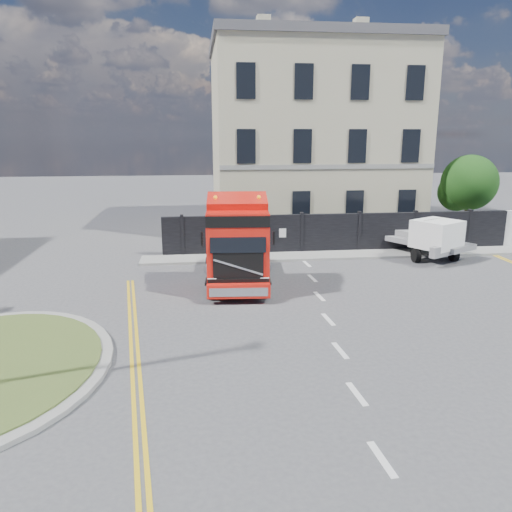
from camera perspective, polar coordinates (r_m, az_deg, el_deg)
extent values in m
plane|color=#424244|center=(16.58, -2.10, -7.21)|extent=(120.00, 120.00, 0.00)
cube|color=black|center=(25.95, 9.55, 2.61)|extent=(18.00, 0.25, 2.00)
cube|color=silver|center=(29.47, 25.65, 2.76)|extent=(2.60, 0.12, 2.00)
cube|color=#B5AE90|center=(32.74, 6.15, 12.92)|extent=(12.00, 10.00, 11.00)
cube|color=#4B4B50|center=(33.17, 6.43, 22.90)|extent=(12.30, 10.30, 0.50)
cube|color=#B5AE90|center=(32.78, 0.85, 24.42)|extent=(0.80, 0.80, 1.60)
cube|color=#B5AE90|center=(34.08, 11.84, 23.74)|extent=(0.80, 0.80, 1.60)
cylinder|color=#382619|center=(31.97, 22.87, 4.16)|extent=(0.24, 0.24, 2.40)
sphere|color=black|center=(31.74, 23.20, 7.72)|extent=(3.20, 3.20, 3.20)
sphere|color=black|center=(31.90, 21.96, 6.77)|extent=(2.20, 2.20, 2.20)
cube|color=gray|center=(25.31, 10.03, 0.13)|extent=(20.00, 1.60, 0.12)
cube|color=black|center=(20.68, -2.14, -0.97)|extent=(2.60, 5.84, 0.41)
cube|color=red|center=(18.84, -2.11, 1.54)|extent=(2.42, 2.50, 2.53)
cube|color=red|center=(19.59, -2.18, 5.10)|extent=(2.31, 0.97, 1.27)
cube|color=black|center=(17.64, -2.07, 1.89)|extent=(1.99, 0.19, 0.95)
cube|color=red|center=(17.82, -2.00, -4.00)|extent=(2.28, 0.47, 0.50)
cylinder|color=black|center=(18.53, -5.07, -3.43)|extent=(0.35, 0.96, 0.94)
cylinder|color=gray|center=(18.53, -5.07, -3.43)|extent=(0.36, 0.54, 0.52)
cylinder|color=black|center=(18.56, 0.98, -3.36)|extent=(0.35, 0.96, 0.94)
cylinder|color=gray|center=(18.56, 0.98, -3.36)|extent=(0.36, 0.54, 0.52)
cylinder|color=black|center=(21.62, -4.76, -0.92)|extent=(0.35, 0.96, 0.94)
cylinder|color=gray|center=(21.62, -4.76, -0.92)|extent=(0.36, 0.54, 0.52)
cylinder|color=black|center=(21.64, 0.42, -0.86)|extent=(0.35, 0.96, 0.94)
cylinder|color=gray|center=(21.64, 0.42, -0.86)|extent=(0.36, 0.54, 0.52)
cylinder|color=black|center=(22.67, -4.68, -0.23)|extent=(0.35, 0.96, 0.94)
cylinder|color=gray|center=(22.67, -4.68, -0.23)|extent=(0.36, 0.54, 0.52)
cylinder|color=black|center=(22.69, 0.26, -0.17)|extent=(0.35, 0.96, 0.94)
cylinder|color=gray|center=(22.69, 0.26, -0.17)|extent=(0.36, 0.54, 0.52)
cube|color=slate|center=(26.49, 18.42, 1.65)|extent=(4.04, 5.09, 0.25)
cube|color=white|center=(25.05, 19.96, 2.38)|extent=(2.54, 2.50, 1.30)
cylinder|color=black|center=(24.85, 17.82, 0.10)|extent=(0.25, 0.70, 0.70)
cylinder|color=black|center=(25.69, 21.67, 0.22)|extent=(0.25, 0.70, 0.70)
cylinder|color=black|center=(27.53, 15.28, 1.56)|extent=(0.25, 0.70, 0.70)
cylinder|color=black|center=(28.29, 18.85, 1.63)|extent=(0.25, 0.70, 0.70)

